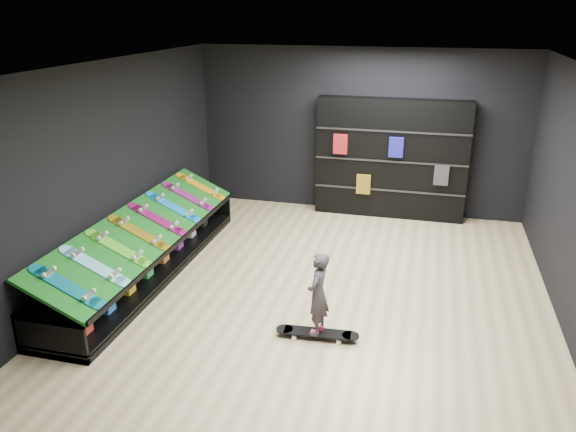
% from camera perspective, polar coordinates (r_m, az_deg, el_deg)
% --- Properties ---
extents(floor, '(6.00, 7.00, 0.01)m').
position_cam_1_polar(floor, '(7.70, 3.26, -7.82)').
color(floor, tan).
rests_on(floor, ground).
extents(ceiling, '(6.00, 7.00, 0.01)m').
position_cam_1_polar(ceiling, '(6.81, 3.78, 14.98)').
color(ceiling, white).
rests_on(ceiling, ground).
extents(wall_back, '(6.00, 0.02, 3.00)m').
position_cam_1_polar(wall_back, '(10.46, 7.25, 8.49)').
color(wall_back, black).
rests_on(wall_back, ground).
extents(wall_front, '(6.00, 0.02, 3.00)m').
position_cam_1_polar(wall_front, '(4.03, -6.37, -11.92)').
color(wall_front, black).
rests_on(wall_front, ground).
extents(wall_left, '(0.02, 7.00, 3.00)m').
position_cam_1_polar(wall_left, '(8.20, -17.59, 4.33)').
color(wall_left, black).
rests_on(wall_left, ground).
extents(display_rack, '(0.90, 4.50, 0.50)m').
position_cam_1_polar(display_rack, '(8.40, -14.06, -4.04)').
color(display_rack, black).
rests_on(display_rack, ground).
extents(turf_ramp, '(0.92, 4.50, 0.46)m').
position_cam_1_polar(turf_ramp, '(8.20, -14.03, -1.14)').
color(turf_ramp, '#0D5311').
rests_on(turf_ramp, display_rack).
extents(back_shelving, '(2.69, 0.31, 2.15)m').
position_cam_1_polar(back_shelving, '(10.33, 10.42, 5.73)').
color(back_shelving, black).
rests_on(back_shelving, ground).
extents(floor_skateboard, '(0.99, 0.29, 0.09)m').
position_cam_1_polar(floor_skateboard, '(6.72, 2.98, -11.94)').
color(floor_skateboard, black).
rests_on(floor_skateboard, ground).
extents(child, '(0.19, 0.25, 0.60)m').
position_cam_1_polar(child, '(6.54, 3.04, -9.42)').
color(child, black).
rests_on(child, floor_skateboard).
extents(display_board_0, '(0.93, 0.22, 0.50)m').
position_cam_1_polar(display_board_0, '(6.73, -21.49, -6.70)').
color(display_board_0, '#0C8C99').
rests_on(display_board_0, turf_ramp).
extents(display_board_1, '(0.93, 0.22, 0.50)m').
position_cam_1_polar(display_board_1, '(7.12, -19.02, -4.83)').
color(display_board_1, '#0CB2E5').
rests_on(display_board_1, turf_ramp).
extents(display_board_2, '(0.93, 0.22, 0.50)m').
position_cam_1_polar(display_board_2, '(7.53, -16.82, -3.16)').
color(display_board_2, green).
rests_on(display_board_2, turf_ramp).
extents(display_board_3, '(0.93, 0.22, 0.50)m').
position_cam_1_polar(display_board_3, '(7.96, -14.86, -1.67)').
color(display_board_3, yellow).
rests_on(display_board_3, turf_ramp).
extents(display_board_4, '(0.93, 0.22, 0.50)m').
position_cam_1_polar(display_board_4, '(8.41, -13.11, -0.32)').
color(display_board_4, '#E5198C').
rests_on(display_board_4, turf_ramp).
extents(display_board_5, '(0.93, 0.22, 0.50)m').
position_cam_1_polar(display_board_5, '(8.86, -11.54, 0.89)').
color(display_board_5, blue).
rests_on(display_board_5, turf_ramp).
extents(display_board_6, '(0.93, 0.22, 0.50)m').
position_cam_1_polar(display_board_6, '(9.32, -10.12, 1.98)').
color(display_board_6, '#2626BF').
rests_on(display_board_6, turf_ramp).
extents(display_board_7, '(0.93, 0.22, 0.50)m').
position_cam_1_polar(display_board_7, '(9.79, -8.83, 2.96)').
color(display_board_7, orange).
rests_on(display_board_7, turf_ramp).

